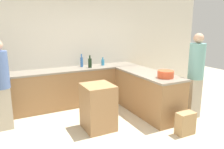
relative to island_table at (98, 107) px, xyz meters
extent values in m
plane|color=beige|center=(0.07, -0.59, -0.43)|extent=(14.00, 14.00, 0.00)
cube|color=silver|center=(0.07, 1.76, 0.92)|extent=(8.00, 0.06, 2.70)
cube|color=olive|center=(0.07, 1.43, 0.01)|extent=(3.11, 0.59, 0.87)
cube|color=gray|center=(0.07, 1.43, 0.46)|extent=(3.14, 0.62, 0.04)
cube|color=olive|center=(1.30, 0.25, 0.01)|extent=(0.66, 1.78, 0.87)
cube|color=gray|center=(1.30, 0.25, 0.46)|extent=(0.69, 1.81, 0.04)
cube|color=#997047|center=(0.00, 0.00, 0.00)|extent=(0.54, 0.59, 0.86)
cylinder|color=#DB512D|center=(1.32, -0.30, 0.55)|extent=(0.32, 0.32, 0.14)
cylinder|color=#338CBF|center=(0.79, 1.49, 0.56)|extent=(0.08, 0.08, 0.15)
cylinder|color=#338CBF|center=(0.79, 1.49, 0.66)|extent=(0.03, 0.03, 0.06)
cylinder|color=black|center=(0.38, 1.35, 0.59)|extent=(0.09, 0.09, 0.22)
cylinder|color=black|center=(0.38, 1.35, 0.74)|extent=(0.04, 0.04, 0.08)
cylinder|color=#386BB7|center=(0.23, 1.53, 0.60)|extent=(0.07, 0.07, 0.23)
cylinder|color=#386BB7|center=(0.23, 1.53, 0.76)|extent=(0.03, 0.03, 0.09)
cube|color=#ADA38E|center=(-1.57, 0.76, -0.03)|extent=(0.28, 0.17, 0.81)
cube|color=#ADA38E|center=(1.99, -0.44, 0.00)|extent=(0.28, 0.17, 0.85)
cylinder|color=#6BA39E|center=(1.99, -0.44, 0.78)|extent=(0.31, 0.31, 0.72)
sphere|color=tan|center=(1.99, -0.44, 1.24)|extent=(0.20, 0.20, 0.20)
cube|color=#A88456|center=(1.30, -0.92, -0.22)|extent=(0.34, 0.19, 0.41)
camera|label=1|loc=(-1.51, -3.54, 1.50)|focal=35.00mm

